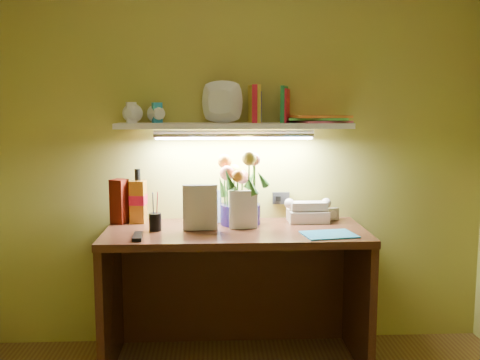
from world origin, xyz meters
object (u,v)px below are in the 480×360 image
at_px(flower_bouquet, 240,189).
at_px(desk_clock, 332,214).
at_px(telephone, 308,210).
at_px(desk, 236,296).
at_px(whisky_bottle, 138,196).

height_order(flower_bouquet, desk_clock, flower_bouquet).
bearing_deg(desk_clock, telephone, 178.81).
bearing_deg(desk, desk_clock, 21.17).
distance_m(desk, whisky_bottle, 0.78).
distance_m(desk, flower_bouquet, 0.59).
bearing_deg(desk, flower_bouquet, 76.56).
height_order(flower_bouquet, telephone, flower_bouquet).
distance_m(flower_bouquet, telephone, 0.41).
bearing_deg(telephone, desk_clock, 15.59).
bearing_deg(telephone, flower_bouquet, -173.97).
relative_size(desk, telephone, 6.25).
bearing_deg(whisky_bottle, desk, -19.76).
distance_m(flower_bouquet, whisky_bottle, 0.58).
relative_size(telephone, desk_clock, 3.22).
height_order(desk, desk_clock, desk_clock).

